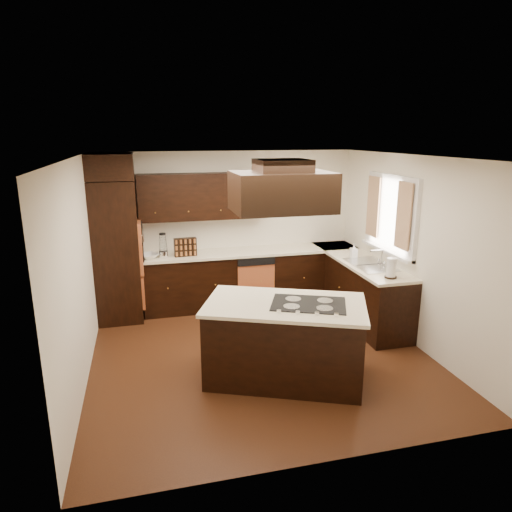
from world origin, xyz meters
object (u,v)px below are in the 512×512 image
(range_hood, at_px, (282,192))
(spice_rack, at_px, (185,247))
(oven_column, at_px, (117,251))
(island, at_px, (285,342))

(range_hood, height_order, spice_rack, range_hood)
(range_hood, bearing_deg, oven_column, 129.74)
(range_hood, xyz_separation_m, spice_rack, (-0.85, 2.25, -1.10))
(island, bearing_deg, spice_rack, 133.76)
(island, relative_size, spice_rack, 5.00)
(oven_column, xyz_separation_m, range_hood, (1.88, -2.25, 1.10))
(range_hood, bearing_deg, island, -69.61)
(island, distance_m, range_hood, 1.72)
(island, height_order, range_hood, range_hood)
(spice_rack, bearing_deg, island, -74.41)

